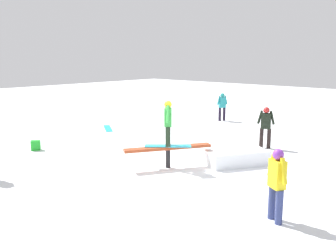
{
  "coord_description": "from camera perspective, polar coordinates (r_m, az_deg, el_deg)",
  "views": [
    {
      "loc": [
        7.75,
        7.04,
        3.21
      ],
      "look_at": [
        0.0,
        0.0,
        1.23
      ],
      "focal_mm": 40.0,
      "sensor_mm": 36.0,
      "label": 1
    }
  ],
  "objects": [
    {
      "name": "rail_feature",
      "position": [
        10.81,
        -0.0,
        -3.6
      ],
      "size": [
        2.37,
        1.54,
        0.63
      ],
      "rotation": [
        0.0,
        0.0,
        -0.53
      ],
      "color": "black",
      "rests_on": "ground"
    },
    {
      "name": "bystander_teal",
      "position": [
        18.78,
        8.26,
        3.14
      ],
      "size": [
        0.55,
        0.34,
        1.38
      ],
      "rotation": [
        0.0,
        0.0,
        2.66
      ],
      "color": "black",
      "rests_on": "ground"
    },
    {
      "name": "backpack_on_snow",
      "position": [
        13.66,
        -19.51,
        -2.79
      ],
      "size": [
        0.37,
        0.35,
        0.34
      ],
      "primitive_type": "cube",
      "rotation": [
        0.0,
        0.0,
        5.67
      ],
      "color": "green",
      "rests_on": "ground"
    },
    {
      "name": "loose_snowboard_cyan",
      "position": [
        16.9,
        -9.15,
        -0.35
      ],
      "size": [
        1.07,
        1.42,
        0.02
      ],
      "primitive_type": "cube",
      "rotation": [
        0.0,
        0.0,
        4.13
      ],
      "color": "#1BB9C6",
      "rests_on": "ground"
    },
    {
      "name": "snow_kicker_ramp",
      "position": [
        11.65,
        9.7,
        -4.34
      ],
      "size": [
        2.31,
        2.2,
        0.44
      ],
      "primitive_type": "cube",
      "rotation": [
        0.0,
        0.0,
        -0.53
      ],
      "color": "white",
      "rests_on": "ground"
    },
    {
      "name": "main_rider_on_rail",
      "position": [
        10.65,
        -0.0,
        0.32
      ],
      "size": [
        1.09,
        1.18,
        1.33
      ],
      "rotation": [
        0.0,
        0.0,
        -0.84
      ],
      "color": "#29B9D7",
      "rests_on": "rail_feature"
    },
    {
      "name": "bystander_black",
      "position": [
        13.48,
        14.67,
        0.12
      ],
      "size": [
        0.32,
        0.59,
        1.45
      ],
      "rotation": [
        0.0,
        0.0,
        1.97
      ],
      "color": "black",
      "rests_on": "ground"
    },
    {
      "name": "ground_plane",
      "position": [
        10.95,
        -0.0,
        -6.34
      ],
      "size": [
        60.0,
        60.0,
        0.0
      ],
      "primitive_type": "plane",
      "color": "white"
    },
    {
      "name": "bystander_yellow",
      "position": [
        7.58,
        16.24,
        -8.09
      ],
      "size": [
        0.41,
        0.59,
        1.46
      ],
      "rotation": [
        0.0,
        0.0,
        4.15
      ],
      "color": "navy",
      "rests_on": "ground"
    }
  ]
}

